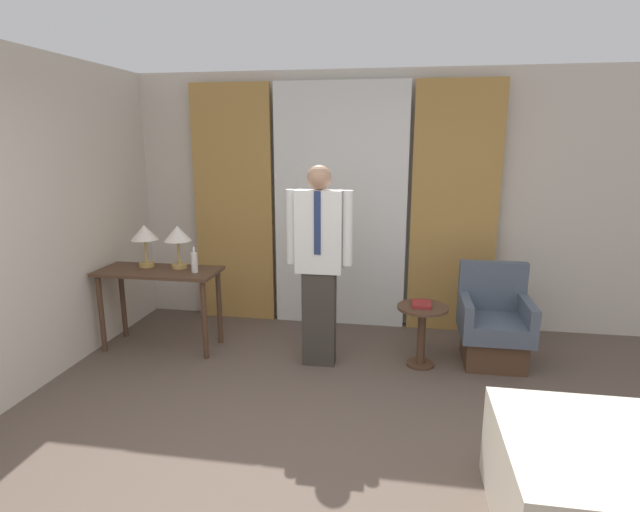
{
  "coord_description": "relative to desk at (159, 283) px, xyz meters",
  "views": [
    {
      "loc": [
        0.65,
        -2.33,
        2.0
      ],
      "look_at": [
        -0.01,
        1.69,
        1.04
      ],
      "focal_mm": 28.0,
      "sensor_mm": 36.0,
      "label": 1
    }
  ],
  "objects": [
    {
      "name": "side_table",
      "position": [
        2.49,
        -0.01,
        -0.27
      ],
      "size": [
        0.45,
        0.45,
        0.56
      ],
      "color": "#4C3323",
      "rests_on": "ground_plane"
    },
    {
      "name": "curtain_sheer_center",
      "position": [
        1.62,
        0.95,
        0.64
      ],
      "size": [
        1.4,
        0.06,
        2.58
      ],
      "color": "white",
      "rests_on": "ground_plane"
    },
    {
      "name": "desk",
      "position": [
        0.0,
        0.0,
        0.0
      ],
      "size": [
        1.16,
        0.5,
        0.78
      ],
      "color": "#4C3323",
      "rests_on": "ground_plane"
    },
    {
      "name": "person",
      "position": [
        1.58,
        -0.11,
        0.34
      ],
      "size": [
        0.58,
        0.21,
        1.79
      ],
      "color": "#38332D",
      "rests_on": "ground_plane"
    },
    {
      "name": "bottle_near_edge",
      "position": [
        0.38,
        -0.03,
        0.23
      ],
      "size": [
        0.06,
        0.06,
        0.24
      ],
      "color": "silver",
      "rests_on": "desk"
    },
    {
      "name": "curtain_drape_left",
      "position": [
        0.44,
        0.95,
        0.64
      ],
      "size": [
        0.87,
        0.06,
        2.58
      ],
      "color": "#B28442",
      "rests_on": "ground_plane"
    },
    {
      "name": "curtain_drape_right",
      "position": [
        2.8,
        0.95,
        0.64
      ],
      "size": [
        0.87,
        0.06,
        2.58
      ],
      "color": "#B28442",
      "rests_on": "ground_plane"
    },
    {
      "name": "wall_back",
      "position": [
        1.62,
        1.08,
        0.7
      ],
      "size": [
        10.0,
        0.06,
        2.7
      ],
      "color": "beige",
      "rests_on": "ground_plane"
    },
    {
      "name": "table_lamp_right",
      "position": [
        0.17,
        0.1,
        0.45
      ],
      "size": [
        0.26,
        0.26,
        0.41
      ],
      "color": "tan",
      "rests_on": "desk"
    },
    {
      "name": "ground_plane",
      "position": [
        1.62,
        -1.96,
        -0.65
      ],
      "size": [
        16.0,
        16.0,
        0.0
      ],
      "primitive_type": "plane",
      "color": "brown"
    },
    {
      "name": "book",
      "position": [
        2.48,
        -0.0,
        -0.07
      ],
      "size": [
        0.16,
        0.21,
        0.03
      ],
      "color": "maroon",
      "rests_on": "side_table"
    },
    {
      "name": "armchair",
      "position": [
        3.14,
        0.19,
        -0.32
      ],
      "size": [
        0.61,
        0.61,
        0.89
      ],
      "color": "#4C3323",
      "rests_on": "ground_plane"
    },
    {
      "name": "table_lamp_left",
      "position": [
        -0.17,
        0.1,
        0.45
      ],
      "size": [
        0.26,
        0.26,
        0.41
      ],
      "color": "tan",
      "rests_on": "desk"
    }
  ]
}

